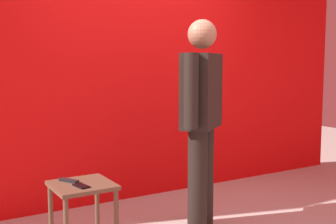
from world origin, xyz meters
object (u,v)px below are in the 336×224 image
(standing_person, at_px, (201,114))
(cell_phone, at_px, (81,186))
(tv_remote, at_px, (69,180))
(side_table, at_px, (82,196))

(standing_person, height_order, cell_phone, standing_person)
(standing_person, distance_m, tv_remote, 1.21)
(side_table, distance_m, tv_remote, 0.16)
(cell_phone, xyz_separation_m, tv_remote, (-0.04, 0.17, 0.01))
(tv_remote, bearing_deg, standing_person, -35.68)
(standing_person, relative_size, tv_remote, 10.52)
(tv_remote, bearing_deg, cell_phone, -105.97)
(standing_person, bearing_deg, tv_remote, 172.33)
(cell_phone, height_order, tv_remote, tv_remote)
(standing_person, bearing_deg, cell_phone, -178.85)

